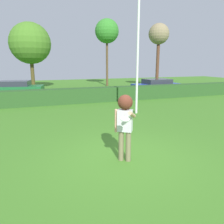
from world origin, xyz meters
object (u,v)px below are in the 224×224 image
Objects in this scene: parked_car_blue at (157,86)px; oak_tree at (30,43)px; person at (125,118)px; maple_tree at (107,32)px; bare_elm_tree at (159,35)px; lamppost at (138,43)px; frisbee at (125,119)px; parked_car_green at (15,88)px.

parked_car_blue is 0.67× the size of oak_tree.
maple_tree is at bearing 72.60° from person.
parked_car_blue is 6.71m from bare_elm_tree.
lamppost is at bearing -128.74° from parked_car_blue.
parked_car_blue is at bearing -76.20° from maple_tree.
bare_elm_tree reaches higher than frisbee.
frisbee is 0.05× the size of parked_car_green.
person is 0.41× the size of parked_car_green.
parked_car_green is at bearing 169.04° from parked_car_blue.
person reaches higher than parked_car_blue.
maple_tree is (6.23, 19.69, 4.63)m from frisbee.
oak_tree is (1.40, 4.38, 3.71)m from parked_car_green.
maple_tree is at bearing 77.45° from lamppost.
bare_elm_tree reaches higher than lamppost.
parked_car_green is at bearing 102.93° from frisbee.
person is at bearing -83.34° from oak_tree.
frisbee is 18.88m from oak_tree.
parked_car_blue is (7.89, 11.38, -0.52)m from person.
maple_tree reaches higher than person.
lamppost is 8.51m from parked_car_blue.
maple_tree is 8.32m from oak_tree.
frisbee is 14.47m from parked_car_blue.
parked_car_green is 12.18m from maple_tree.
person is at bearing 66.82° from frisbee.
maple_tree is at bearing 8.11° from oak_tree.
person is at bearing -123.83° from bare_elm_tree.
maple_tree reaches higher than bare_elm_tree.
person is 20.59m from maple_tree.
oak_tree is at bearing 95.71° from frisbee.
bare_elm_tree is at bearing 54.07° from lamppost.
frisbee is 19.69m from bare_elm_tree.
maple_tree reaches higher than oak_tree.
lamppost is at bearing -102.55° from maple_tree.
person is 0.25× the size of maple_tree.
parked_car_blue is at bearing -33.38° from oak_tree.
lamppost is 1.52× the size of parked_car_blue.
maple_tree is (3.11, 13.98, 2.41)m from lamppost.
bare_elm_tree reaches higher than oak_tree.
parked_car_blue is 12.52m from oak_tree.
frisbee is 6.87m from lamppost.
person is 18.36m from oak_tree.
lamppost is 0.88× the size of maple_tree.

